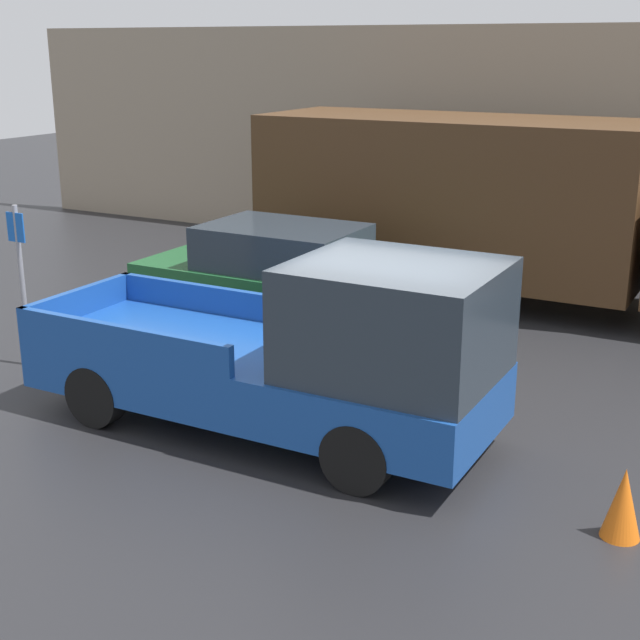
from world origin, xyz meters
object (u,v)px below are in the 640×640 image
at_px(car, 278,276).
at_px(traffic_cone, 623,503).
at_px(delivery_truck, 488,203).
at_px(newspaper_box, 452,229).
at_px(pickup_truck, 303,355).
at_px(parking_sign, 22,277).

xyz_separation_m(car, traffic_cone, (6.06, -3.96, -0.50)).
xyz_separation_m(car, delivery_truck, (2.29, 3.31, 0.85)).
height_order(delivery_truck, newspaper_box, delivery_truck).
relative_size(pickup_truck, car, 1.27).
bearing_deg(pickup_truck, newspaper_box, 100.55).
bearing_deg(car, parking_sign, -124.20).
bearing_deg(traffic_cone, newspaper_box, 118.22).
height_order(parking_sign, traffic_cone, parking_sign).
relative_size(car, newspaper_box, 3.88).
bearing_deg(pickup_truck, traffic_cone, -8.01).
xyz_separation_m(newspaper_box, traffic_cone, (5.43, -10.11, -0.22)).
bearing_deg(newspaper_box, car, -95.82).
xyz_separation_m(parking_sign, traffic_cone, (8.23, -0.76, -0.95)).
height_order(pickup_truck, car, pickup_truck).
xyz_separation_m(pickup_truck, delivery_truck, (-0.13, 6.76, 0.69)).
xyz_separation_m(delivery_truck, parking_sign, (-4.46, -6.51, -0.41)).
bearing_deg(pickup_truck, car, 125.04).
bearing_deg(traffic_cone, delivery_truck, 117.37).
relative_size(delivery_truck, traffic_cone, 12.84).
distance_m(car, parking_sign, 3.89).
bearing_deg(car, pickup_truck, -54.96).
relative_size(delivery_truck, newspaper_box, 7.85).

